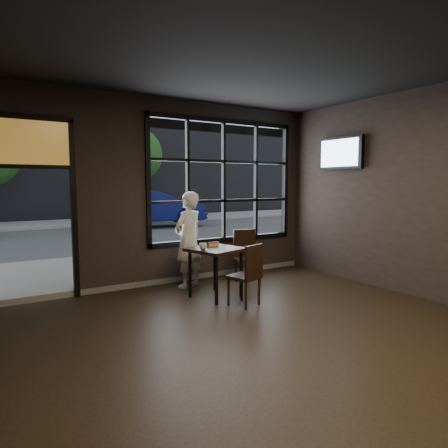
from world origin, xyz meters
TOP-DOWN VIEW (x-y plane):
  - floor at (0.00, 0.00)m, footprint 6.00×7.00m
  - ceiling at (0.00, 0.00)m, footprint 6.00×7.00m
  - window_frame at (1.20, 3.50)m, footprint 3.06×0.12m
  - stained_transom at (-2.10, 3.50)m, footprint 1.20×0.06m
  - street_asphalt at (0.00, 24.00)m, footprint 60.00×41.00m
  - building_across at (0.00, 23.00)m, footprint 28.00×12.00m
  - cafe_table at (0.33, 2.33)m, footprint 0.89×0.89m
  - chair_near at (0.47, 1.76)m, footprint 0.49×0.49m
  - chair_window at (1.24, 2.76)m, footprint 0.50×0.50m
  - man at (0.25, 3.10)m, footprint 0.69×0.58m
  - hotdog at (0.37, 2.48)m, footprint 0.20×0.09m
  - cup at (0.09, 2.30)m, footprint 0.17×0.17m
  - tv at (2.93, 2.24)m, footprint 0.11×0.99m
  - navy_car at (3.19, 12.10)m, footprint 4.35×2.04m
  - tree_right at (3.51, 14.94)m, footprint 2.54×2.54m

SIDE VIEW (x-z plane):
  - street_asphalt at x=0.00m, z-range -0.04..0.00m
  - floor at x=0.00m, z-range -0.02..0.00m
  - cafe_table at x=0.33m, z-range 0.00..0.78m
  - chair_near at x=0.47m, z-range 0.00..0.90m
  - chair_window at x=1.24m, z-range 0.00..0.94m
  - navy_car at x=3.19m, z-range 0.10..1.48m
  - hotdog at x=0.37m, z-range 0.77..0.83m
  - man at x=0.25m, z-range 0.00..1.62m
  - cup at x=0.09m, z-range 0.77..0.87m
  - window_frame at x=1.20m, z-range 0.66..2.94m
  - tv at x=2.93m, z-range 2.02..2.60m
  - stained_transom at x=-2.10m, z-range 2.00..2.70m
  - tree_right at x=3.51m, z-range 0.88..5.21m
  - ceiling at x=0.00m, z-range 3.20..3.22m
  - building_across at x=0.00m, z-range 0.00..15.00m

